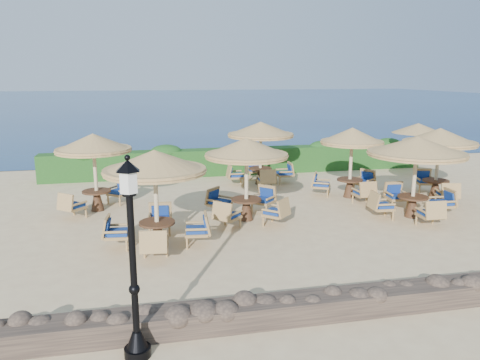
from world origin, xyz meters
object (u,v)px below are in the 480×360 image
cafe_set_2 (416,160)px  cafe_set_6 (439,146)px  cafe_set_1 (246,166)px  cafe_set_3 (94,154)px  cafe_set_5 (351,151)px  cafe_set_0 (155,182)px  lamp_post (133,269)px  cafe_set_4 (261,142)px  extra_parasol (418,128)px

cafe_set_2 → cafe_set_6: 2.93m
cafe_set_1 → cafe_set_2: same height
cafe_set_3 → cafe_set_1: bearing=-24.0°
cafe_set_5 → cafe_set_2: bearing=-72.1°
cafe_set_0 → cafe_set_5: same height
lamp_post → cafe_set_2: lamp_post is taller
cafe_set_0 → cafe_set_6: (10.41, 2.96, 0.18)m
cafe_set_4 → lamp_post: bearing=-113.6°
cafe_set_3 → cafe_set_5: same height
cafe_set_3 → cafe_set_4: bearing=22.5°
lamp_post → cafe_set_1: (3.41, 6.88, 0.22)m
cafe_set_0 → cafe_set_5: 8.26m
cafe_set_6 → lamp_post: bearing=-143.8°
lamp_post → cafe_set_1: lamp_post is taller
cafe_set_4 → cafe_set_0: bearing=-124.7°
cafe_set_5 → cafe_set_0: bearing=-152.7°
cafe_set_3 → cafe_set_6: bearing=-4.5°
cafe_set_1 → cafe_set_4: size_ratio=0.94×
cafe_set_0 → cafe_set_3: bearing=115.6°
lamp_post → cafe_set_5: bearing=48.4°
lamp_post → cafe_set_3: lamp_post is taller
cafe_set_4 → cafe_set_6: 6.89m
cafe_set_3 → cafe_set_6: same height
cafe_set_1 → cafe_set_4: same height
cafe_set_3 → cafe_set_4: (6.45, 2.67, -0.14)m
cafe_set_2 → cafe_set_4: (-3.67, 5.60, -0.08)m
extra_parasol → cafe_set_4: 7.51m
cafe_set_3 → extra_parasol: bearing=12.2°
cafe_set_1 → cafe_set_4: bearing=70.5°
cafe_set_1 → cafe_set_5: 4.88m
cafe_set_6 → cafe_set_4: bearing=148.1°
lamp_post → cafe_set_1: bearing=63.6°
cafe_set_0 → cafe_set_3: 4.36m
cafe_set_4 → cafe_set_5: 3.94m
cafe_set_5 → cafe_set_6: 3.19m
cafe_set_0 → cafe_set_4: size_ratio=1.02×
cafe_set_2 → cafe_set_5: size_ratio=1.12×
cafe_set_1 → cafe_set_0: bearing=-147.8°
cafe_set_1 → cafe_set_2: bearing=-8.6°
extra_parasol → cafe_set_4: size_ratio=0.85×
cafe_set_4 → cafe_set_6: size_ratio=0.98×
cafe_set_6 → cafe_set_5: bearing=164.8°
extra_parasol → cafe_set_1: bearing=-150.9°
lamp_post → extra_parasol: 17.41m
lamp_post → cafe_set_3: 9.10m
extra_parasol → cafe_set_0: bearing=-150.1°
lamp_post → cafe_set_0: lamp_post is taller
cafe_set_1 → cafe_set_6: same height
lamp_post → cafe_set_5: size_ratio=1.19×
cafe_set_3 → cafe_set_5: 9.22m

